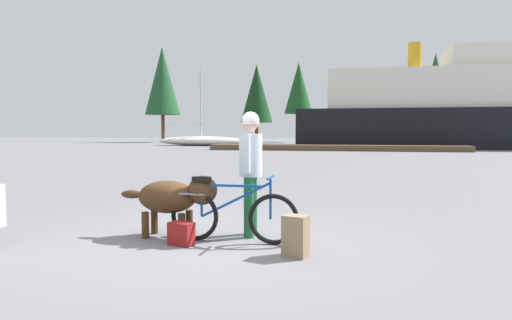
{
  "coord_description": "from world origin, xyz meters",
  "views": [
    {
      "loc": [
        1.85,
        -5.57,
        1.47
      ],
      "look_at": [
        0.34,
        1.51,
        1.0
      ],
      "focal_mm": 31.69,
      "sensor_mm": 36.0,
      "label": 1
    }
  ],
  "objects_px": {
    "bicycle": "(232,215)",
    "handbag_pannier": "(181,234)",
    "ferry_boat": "(453,111)",
    "person_cyclist": "(251,161)",
    "sailboat_moored": "(201,141)",
    "dog": "(175,197)",
    "backpack": "(295,236)"
  },
  "relations": [
    {
      "from": "dog",
      "to": "handbag_pannier",
      "type": "height_order",
      "value": "dog"
    },
    {
      "from": "person_cyclist",
      "to": "sailboat_moored",
      "type": "distance_m",
      "value": 37.6
    },
    {
      "from": "sailboat_moored",
      "to": "person_cyclist",
      "type": "bearing_deg",
      "value": -69.94
    },
    {
      "from": "handbag_pannier",
      "to": "person_cyclist",
      "type": "bearing_deg",
      "value": 42.63
    },
    {
      "from": "handbag_pannier",
      "to": "sailboat_moored",
      "type": "height_order",
      "value": "sailboat_moored"
    },
    {
      "from": "dog",
      "to": "ferry_boat",
      "type": "distance_m",
      "value": 36.27
    },
    {
      "from": "bicycle",
      "to": "ferry_boat",
      "type": "distance_m",
      "value": 36.16
    },
    {
      "from": "person_cyclist",
      "to": "handbag_pannier",
      "type": "xyz_separation_m",
      "value": [
        -0.75,
        -0.69,
        -0.9
      ]
    },
    {
      "from": "sailboat_moored",
      "to": "dog",
      "type": "bearing_deg",
      "value": -71.53
    },
    {
      "from": "handbag_pannier",
      "to": "ferry_boat",
      "type": "distance_m",
      "value": 36.61
    },
    {
      "from": "bicycle",
      "to": "dog",
      "type": "relative_size",
      "value": 1.23
    },
    {
      "from": "dog",
      "to": "ferry_boat",
      "type": "relative_size",
      "value": 0.06
    },
    {
      "from": "bicycle",
      "to": "handbag_pannier",
      "type": "distance_m",
      "value": 0.69
    },
    {
      "from": "handbag_pannier",
      "to": "sailboat_moored",
      "type": "relative_size",
      "value": 0.04
    },
    {
      "from": "backpack",
      "to": "ferry_boat",
      "type": "bearing_deg",
      "value": 75.99
    },
    {
      "from": "handbag_pannier",
      "to": "sailboat_moored",
      "type": "distance_m",
      "value": 38.0
    },
    {
      "from": "bicycle",
      "to": "handbag_pannier",
      "type": "height_order",
      "value": "bicycle"
    },
    {
      "from": "backpack",
      "to": "ferry_boat",
      "type": "relative_size",
      "value": 0.02
    },
    {
      "from": "bicycle",
      "to": "ferry_boat",
      "type": "height_order",
      "value": "ferry_boat"
    },
    {
      "from": "bicycle",
      "to": "ferry_boat",
      "type": "xyz_separation_m",
      "value": [
        9.68,
        34.74,
        2.74
      ]
    },
    {
      "from": "bicycle",
      "to": "handbag_pannier",
      "type": "bearing_deg",
      "value": -155.58
    },
    {
      "from": "ferry_boat",
      "to": "dog",
      "type": "bearing_deg",
      "value": -106.92
    },
    {
      "from": "handbag_pannier",
      "to": "ferry_boat",
      "type": "height_order",
      "value": "ferry_boat"
    },
    {
      "from": "backpack",
      "to": "ferry_boat",
      "type": "height_order",
      "value": "ferry_boat"
    },
    {
      "from": "bicycle",
      "to": "backpack",
      "type": "height_order",
      "value": "bicycle"
    },
    {
      "from": "person_cyclist",
      "to": "handbag_pannier",
      "type": "height_order",
      "value": "person_cyclist"
    },
    {
      "from": "dog",
      "to": "backpack",
      "type": "relative_size",
      "value": 2.88
    },
    {
      "from": "dog",
      "to": "sailboat_moored",
      "type": "distance_m",
      "value": 37.54
    },
    {
      "from": "dog",
      "to": "backpack",
      "type": "xyz_separation_m",
      "value": [
        1.75,
        -0.61,
        -0.32
      ]
    },
    {
      "from": "backpack",
      "to": "sailboat_moored",
      "type": "xyz_separation_m",
      "value": [
        -13.64,
        36.22,
        0.24
      ]
    },
    {
      "from": "handbag_pannier",
      "to": "sailboat_moored",
      "type": "bearing_deg",
      "value": 108.64
    },
    {
      "from": "backpack",
      "to": "handbag_pannier",
      "type": "xyz_separation_m",
      "value": [
        -1.5,
        0.21,
        -0.1
      ]
    }
  ]
}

